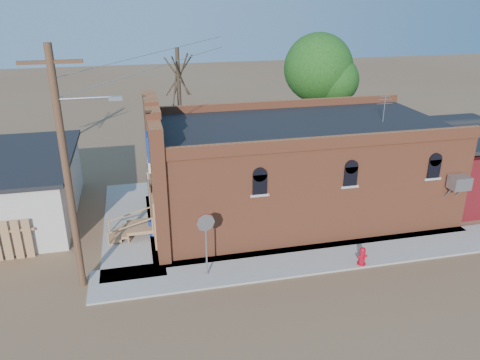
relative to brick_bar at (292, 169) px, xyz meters
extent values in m
plane|color=brown|center=(-1.64, -5.49, -2.34)|extent=(120.00, 120.00, 0.00)
cube|color=#9E9991|center=(-0.14, -4.59, -2.30)|extent=(19.00, 2.20, 0.08)
cube|color=#9E9991|center=(-7.94, 0.51, -2.30)|extent=(2.60, 10.00, 0.08)
cube|color=#A55232|center=(0.36, 0.01, -0.09)|extent=(14.00, 7.00, 4.50)
cube|color=black|center=(0.36, 0.01, 2.21)|extent=(13.80, 6.80, 0.12)
cube|color=#A55232|center=(-6.64, 0.01, 0.56)|extent=(0.50, 7.40, 5.80)
cube|color=navy|center=(-6.94, -1.19, 1.66)|extent=(0.08, 1.10, 1.56)
cube|color=#939398|center=(6.46, -3.94, 0.26)|extent=(0.85, 0.65, 0.60)
cube|color=maroon|center=(9.86, 0.01, -0.74)|extent=(5.00, 6.00, 3.20)
cylinder|color=#45281B|center=(-9.84, -4.29, 2.16)|extent=(0.26, 0.26, 9.00)
cube|color=#45281B|center=(-9.84, -4.29, 6.06)|extent=(2.00, 0.12, 0.12)
cylinder|color=#939398|center=(-8.94, -4.29, 4.86)|extent=(1.80, 0.08, 0.08)
cube|color=#939398|center=(-7.94, -4.29, 4.81)|extent=(0.45, 0.22, 0.14)
cylinder|color=#412F25|center=(-4.64, 7.51, 1.41)|extent=(0.24, 0.24, 7.50)
cylinder|color=#412F25|center=(4.36, 8.01, 0.81)|extent=(0.28, 0.28, 6.30)
sphere|color=#1A4212|center=(4.36, 8.01, 3.61)|extent=(4.40, 4.40, 4.40)
cylinder|color=#B30A1B|center=(1.19, -5.49, -2.23)|extent=(0.39, 0.39, 0.06)
cylinder|color=#B30A1B|center=(1.19, -5.49, -1.90)|extent=(0.27, 0.27, 0.59)
sphere|color=#B30A1B|center=(1.19, -5.49, -1.59)|extent=(0.24, 0.24, 0.24)
cylinder|color=#B30A1B|center=(1.19, -5.64, -1.89)|extent=(0.12, 0.14, 0.11)
cylinder|color=#B30A1B|center=(1.04, -5.49, -1.89)|extent=(0.14, 0.12, 0.11)
cylinder|color=#B30A1B|center=(1.34, -5.49, -1.89)|extent=(0.14, 0.12, 0.11)
cylinder|color=#939398|center=(-5.10, -4.81, -1.05)|extent=(0.08, 0.08, 2.42)
cylinder|color=#939398|center=(-5.10, -4.83, 0.05)|extent=(0.72, 0.13, 0.73)
cylinder|color=#A40A09|center=(-5.10, -4.78, 0.05)|extent=(0.72, 0.13, 0.73)
cylinder|color=navy|center=(-6.94, -0.97, -1.90)|extent=(0.61, 0.61, 0.71)
camera|label=1|loc=(-7.40, -20.43, 8.15)|focal=35.00mm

